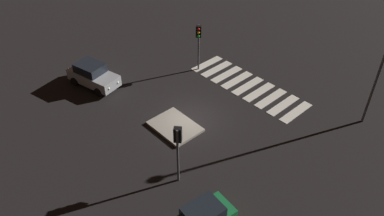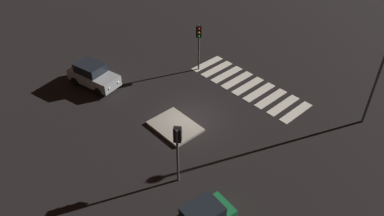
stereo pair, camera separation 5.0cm
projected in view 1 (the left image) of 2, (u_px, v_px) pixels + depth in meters
ground_plane at (192, 119)px, 27.63m from camera, size 80.00×80.00×0.00m
traffic_island at (175, 126)px, 26.85m from camera, size 3.39×2.56×0.18m
car_silver at (93, 75)px, 30.50m from camera, size 4.49×2.69×1.85m
traffic_light_west at (178, 141)px, 21.41m from camera, size 0.54×0.53×3.94m
traffic_light_east at (199, 37)px, 30.86m from camera, size 0.54×0.53×4.09m
crosswalk_near at (248, 86)px, 30.89m from camera, size 9.90×3.20×0.02m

